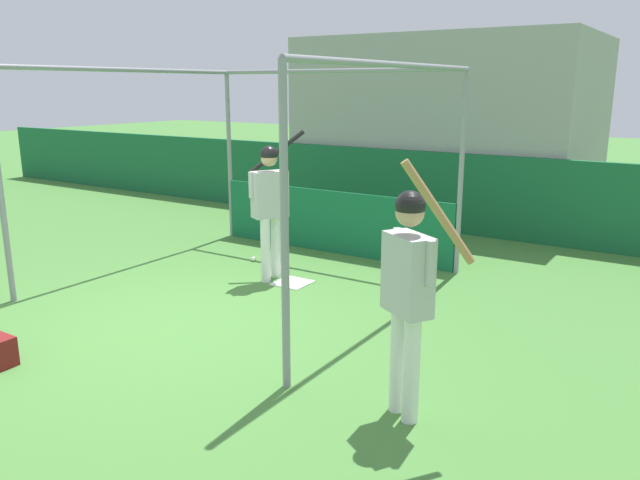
# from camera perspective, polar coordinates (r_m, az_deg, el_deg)

# --- Properties ---
(ground_plane) EXTENTS (60.00, 60.00, 0.00)m
(ground_plane) POSITION_cam_1_polar(r_m,az_deg,el_deg) (7.02, -13.01, -7.64)
(ground_plane) COLOR #477F38
(outfield_wall) EXTENTS (24.00, 0.12, 1.40)m
(outfield_wall) POSITION_cam_1_polar(r_m,az_deg,el_deg) (11.54, 8.05, 4.66)
(outfield_wall) COLOR #196038
(outfield_wall) RESTS_ON ground
(bleacher_section) EXTENTS (5.40, 4.00, 3.48)m
(bleacher_section) POSITION_cam_1_polar(r_m,az_deg,el_deg) (13.32, 12.01, 10.20)
(bleacher_section) COLOR #9E9E99
(bleacher_section) RESTS_ON ground
(batting_cage) EXTENTS (4.15, 4.10, 2.78)m
(batting_cage) POSITION_cam_1_polar(r_m,az_deg,el_deg) (8.87, -1.63, 5.28)
(batting_cage) COLOR gray
(batting_cage) RESTS_ON ground
(home_plate) EXTENTS (0.44, 0.44, 0.02)m
(home_plate) POSITION_cam_1_polar(r_m,az_deg,el_deg) (8.25, -2.53, -3.93)
(home_plate) COLOR white
(home_plate) RESTS_ON ground
(player_batter) EXTENTS (0.62, 0.96, 1.95)m
(player_batter) POSITION_cam_1_polar(r_m,az_deg,el_deg) (8.20, -4.58, 3.72)
(player_batter) COLOR white
(player_batter) RESTS_ON ground
(player_waiting) EXTENTS (0.77, 0.56, 2.07)m
(player_waiting) POSITION_cam_1_polar(r_m,az_deg,el_deg) (4.73, 8.08, -4.02)
(player_waiting) COLOR white
(player_waiting) RESTS_ON ground
(baseball) EXTENTS (0.07, 0.07, 0.07)m
(baseball) POSITION_cam_1_polar(r_m,az_deg,el_deg) (9.30, -6.09, -1.73)
(baseball) COLOR white
(baseball) RESTS_ON ground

